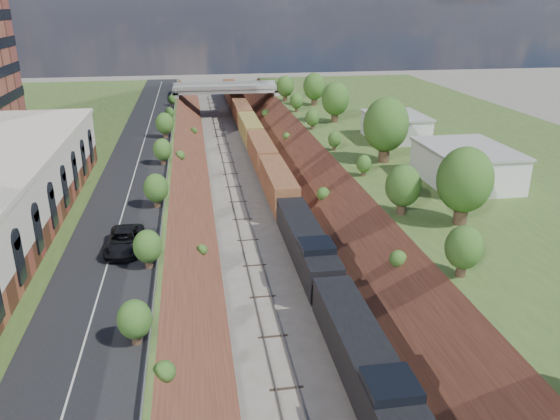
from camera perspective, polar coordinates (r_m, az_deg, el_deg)
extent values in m
cube|color=#365523|center=(80.47, 21.92, 3.10)|extent=(44.00, 180.00, 5.00)
cube|color=brown|center=(70.19, -11.04, -0.41)|extent=(10.00, 180.00, 10.00)
cube|color=brown|center=(72.64, 6.54, 0.60)|extent=(10.00, 180.00, 10.00)
cube|color=gray|center=(70.29, -4.20, 0.05)|extent=(1.58, 180.00, 0.18)
cube|color=gray|center=(70.88, -0.01, 0.29)|extent=(1.58, 180.00, 0.18)
cube|color=black|center=(68.88, -15.07, 3.29)|extent=(8.00, 180.00, 0.10)
cube|color=#99999E|center=(68.41, -11.69, 3.90)|extent=(0.06, 171.00, 0.30)
cube|color=gray|center=(129.39, -10.81, 10.83)|extent=(1.50, 8.00, 6.20)
cube|color=gray|center=(130.80, -0.50, 11.29)|extent=(1.50, 8.00, 6.20)
cube|color=gray|center=(129.10, -5.68, 12.46)|extent=(24.00, 8.00, 1.00)
cube|color=gray|center=(125.03, -5.57, 12.56)|extent=(24.00, 0.30, 0.80)
cube|color=gray|center=(132.94, -5.81, 13.05)|extent=(24.00, 0.30, 0.80)
cube|color=silver|center=(67.98, 18.85, 4.37)|extent=(9.00, 12.00, 4.00)
cube|color=silver|center=(87.23, 11.97, 8.40)|extent=(8.00, 10.00, 3.60)
cylinder|color=#473323|center=(55.18, 18.38, -0.09)|extent=(1.30, 1.30, 2.62)
ellipsoid|color=#33581F|center=(54.18, 18.75, 3.02)|extent=(5.25, 5.25, 6.30)
cylinder|color=#473323|center=(32.32, -14.70, -17.03)|extent=(0.66, 0.66, 1.22)
ellipsoid|color=#33581F|center=(31.45, -14.95, -14.91)|extent=(2.45, 2.45, 2.94)
cube|color=black|center=(38.69, 8.83, -15.28)|extent=(3.10, 18.61, 3.04)
cube|color=black|center=(55.11, 2.71, -3.39)|extent=(3.10, 18.61, 3.04)
cube|color=brown|center=(111.68, -3.62, 9.39)|extent=(3.10, 99.04, 3.72)
imported|color=black|center=(48.66, -15.96, -3.09)|extent=(3.10, 6.34, 1.73)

